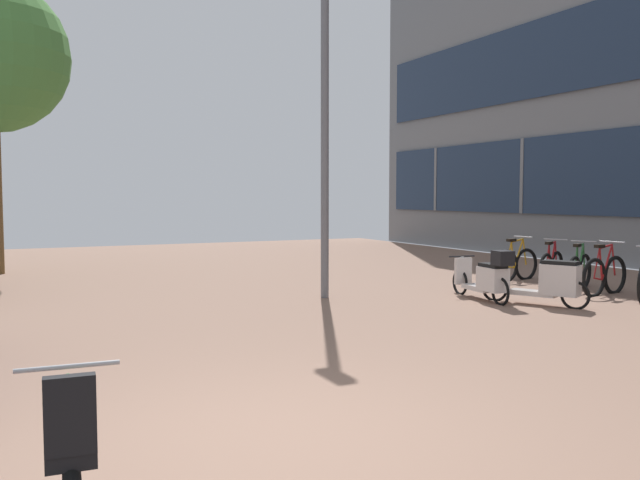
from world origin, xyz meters
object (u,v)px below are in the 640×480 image
object	(u,v)px
bicycle_rack_03	(579,271)
scooter_near	(487,277)
bicycle_rack_02	(605,275)
scooter_mid	(547,282)
bicycle_rack_04	(551,268)
bicycle_rack_05	(516,264)
lamp_post	(325,101)

from	to	relation	value
bicycle_rack_03	scooter_near	xyz separation A→B (m)	(-2.60, -0.41, 0.08)
bicycle_rack_02	scooter_mid	size ratio (longest dim) A/B	0.84
bicycle_rack_03	bicycle_rack_04	size ratio (longest dim) A/B	1.01
bicycle_rack_04	scooter_near	size ratio (longest dim) A/B	0.69
bicycle_rack_02	bicycle_rack_03	size ratio (longest dim) A/B	1.16
bicycle_rack_05	scooter_mid	world-z (taller)	bicycle_rack_05
bicycle_rack_04	scooter_mid	bearing A→B (deg)	-136.65
bicycle_rack_02	bicycle_rack_03	world-z (taller)	bicycle_rack_02
bicycle_rack_03	scooter_near	bearing A→B (deg)	-171.15
bicycle_rack_02	lamp_post	xyz separation A→B (m)	(-4.71, 1.91, 3.07)
bicycle_rack_05	bicycle_rack_04	bearing A→B (deg)	-72.68
bicycle_rack_05	scooter_mid	bearing A→B (deg)	-124.16
bicycle_rack_02	bicycle_rack_04	distance (m)	1.52
bicycle_rack_02	scooter_mid	xyz separation A→B (m)	(-1.85, -0.46, 0.05)
bicycle_rack_04	scooter_near	distance (m)	2.88
scooter_near	lamp_post	xyz separation A→B (m)	(-2.30, 1.57, 3.00)
bicycle_rack_03	scooter_near	distance (m)	2.64
scooter_mid	bicycle_rack_02	bearing A→B (deg)	13.85
bicycle_rack_03	bicycle_rack_04	distance (m)	0.75
bicycle_rack_03	bicycle_rack_05	world-z (taller)	bicycle_rack_05
bicycle_rack_05	lamp_post	world-z (taller)	lamp_post
bicycle_rack_04	lamp_post	world-z (taller)	lamp_post
bicycle_rack_03	bicycle_rack_05	xyz separation A→B (m)	(-0.20, 1.51, 0.00)
scooter_near	scooter_mid	bearing A→B (deg)	-54.98
bicycle_rack_04	scooter_near	bearing A→B (deg)	-156.30
bicycle_rack_02	bicycle_rack_04	world-z (taller)	bicycle_rack_02
bicycle_rack_02	bicycle_rack_03	distance (m)	0.78
scooter_near	lamp_post	world-z (taller)	lamp_post
bicycle_rack_02	scooter_mid	bearing A→B (deg)	-166.15
bicycle_rack_05	lamp_post	size ratio (longest dim) A/B	0.21
bicycle_rack_03	bicycle_rack_04	bearing A→B (deg)	87.31
bicycle_rack_02	bicycle_rack_05	distance (m)	2.26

